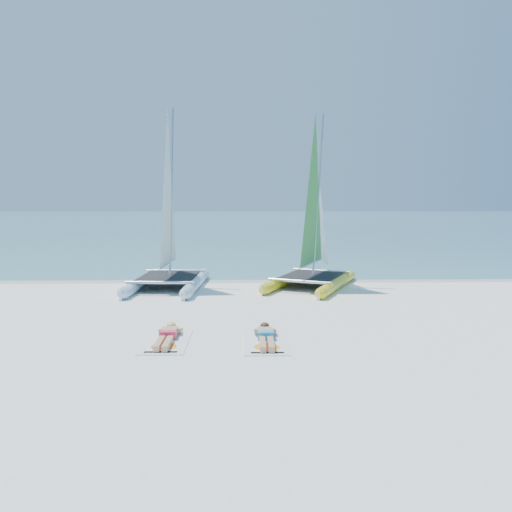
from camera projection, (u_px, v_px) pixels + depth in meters
The scene contains 9 objects.
ground at pixel (270, 310), 14.57m from camera, with size 140.00×140.00×0.00m, color white.
sea at pixel (251, 220), 77.15m from camera, with size 140.00×115.00×0.01m, color #6CB4AF.
wet_sand_strip at pixel (263, 280), 20.03m from camera, with size 140.00×1.40×0.01m, color silver.
catamaran_blue at pixel (168, 231), 18.15m from camera, with size 2.68×5.17×6.90m.
catamaran_yellow at pixel (315, 229), 18.68m from camera, with size 4.15×5.44×6.71m.
towel_a at pixel (166, 342), 11.25m from camera, with size 1.00×1.85×0.02m, color white.
sunbather_a at pixel (167, 335), 11.43m from camera, with size 0.37×1.73×0.26m.
towel_b at pixel (266, 343), 11.20m from camera, with size 1.00×1.85×0.02m, color white.
sunbather_b at pixel (266, 336), 11.38m from camera, with size 0.37×1.73×0.26m.
Camera 1 is at (-0.68, -14.28, 3.22)m, focal length 35.00 mm.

